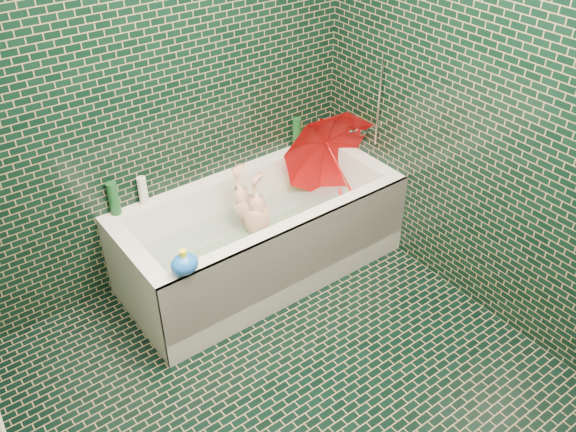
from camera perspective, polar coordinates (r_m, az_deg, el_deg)
floor at (r=3.15m, az=1.62°, el=-17.94°), size 2.80×2.80×0.00m
wall_back at (r=3.34m, az=-13.35°, el=12.10°), size 2.80×0.00×2.80m
wall_right at (r=3.15m, az=21.24°, el=9.13°), size 0.00×2.80×2.80m
bathtub at (r=3.75m, az=-2.42°, el=-2.60°), size 1.70×0.75×0.55m
bath_mat at (r=3.80m, az=-2.55°, el=-3.13°), size 1.35×0.47×0.01m
water at (r=3.71m, az=-2.61°, el=-1.39°), size 1.48×0.53×0.00m
faucet at (r=3.89m, az=7.30°, el=8.48°), size 0.18×0.19×0.55m
child at (r=3.73m, az=-2.93°, el=-1.01°), size 0.89×0.41×0.31m
umbrella at (r=3.84m, az=4.71°, el=4.71°), size 0.93×0.85×0.75m
soap_bottle_a at (r=4.17m, az=3.99°, el=7.22°), size 0.13×0.13×0.25m
soap_bottle_b at (r=4.17m, az=3.32°, el=7.23°), size 0.09×0.10×0.19m
soap_bottle_c at (r=4.17m, az=3.54°, el=7.22°), size 0.16×0.16×0.17m
bottle_right_tall at (r=4.00m, az=0.81°, el=7.71°), size 0.06×0.06×0.21m
bottle_right_pump at (r=4.07m, az=2.99°, el=8.02°), size 0.06×0.06×0.19m
bottle_left_tall at (r=3.50m, az=-16.00°, el=1.59°), size 0.08×0.08×0.20m
bottle_left_short at (r=3.55m, az=-13.43°, el=2.32°), size 0.06×0.06×0.17m
rubber_duck at (r=4.08m, az=1.54°, el=7.33°), size 0.12×0.09×0.10m
bath_toy at (r=3.02m, az=-9.66°, el=-4.44°), size 0.17×0.16×0.14m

